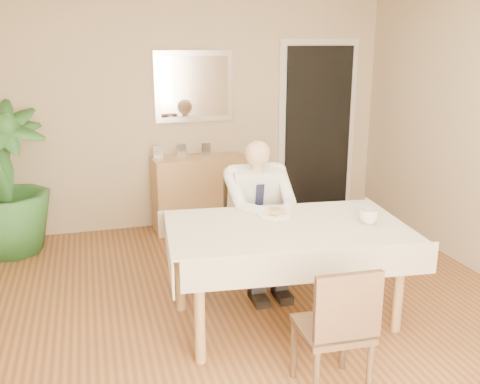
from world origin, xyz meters
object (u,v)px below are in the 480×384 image
object	(u,v)px
dining_table	(286,236)
chair_near	(338,326)
seated_man	(261,209)
coffee_mug	(368,217)
sideboard	(199,192)
chair_far	(250,219)
potted_palm	(4,180)

from	to	relation	value
dining_table	chair_near	distance (m)	0.95
dining_table	seated_man	bearing A→B (deg)	95.66
coffee_mug	chair_near	bearing A→B (deg)	-127.32
chair_near	sideboard	size ratio (longest dim) A/B	0.82
chair_far	sideboard	xyz separation A→B (m)	(-0.18, 1.35, -0.11)
sideboard	seated_man	bearing A→B (deg)	-89.57
chair_far	sideboard	bearing A→B (deg)	93.21
dining_table	coffee_mug	xyz separation A→B (m)	(0.58, -0.13, 0.14)
chair_far	sideboard	world-z (taller)	chair_far
seated_man	potted_palm	size ratio (longest dim) A/B	0.84
chair_near	chair_far	bearing A→B (deg)	91.30
chair_near	seated_man	size ratio (longest dim) A/B	0.67
chair_far	coffee_mug	distance (m)	1.20
dining_table	seated_man	world-z (taller)	seated_man
chair_far	chair_near	bearing A→B (deg)	-95.42
sideboard	potted_palm	bearing A→B (deg)	-179.70
dining_table	coffee_mug	size ratio (longest dim) A/B	13.41
chair_near	dining_table	bearing A→B (deg)	90.43
potted_palm	sideboard	bearing A→B (deg)	6.24
seated_man	coffee_mug	distance (m)	0.93
dining_table	sideboard	size ratio (longest dim) A/B	1.80
dining_table	potted_palm	xyz separation A→B (m)	(-2.13, 2.02, 0.07)
chair_near	seated_man	bearing A→B (deg)	91.13
seated_man	sideboard	size ratio (longest dim) A/B	1.23
chair_far	chair_near	size ratio (longest dim) A/B	1.10
chair_near	sideboard	bearing A→B (deg)	95.01
seated_man	potted_palm	world-z (taller)	potted_palm
coffee_mug	dining_table	bearing A→B (deg)	167.32
dining_table	potted_palm	bearing A→B (deg)	142.25
seated_man	chair_near	bearing A→B (deg)	-91.09
coffee_mug	sideboard	distance (m)	2.51
potted_palm	chair_far	bearing A→B (deg)	-28.04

